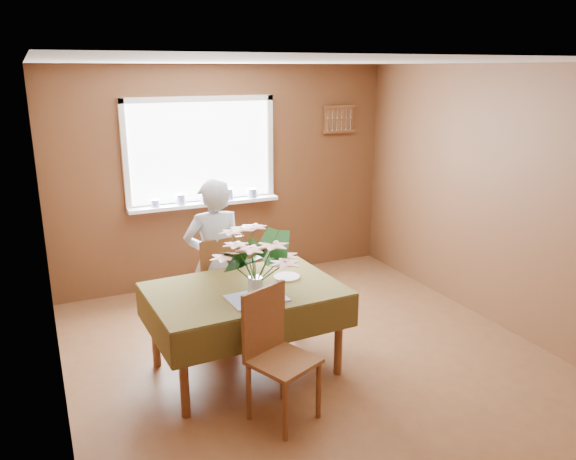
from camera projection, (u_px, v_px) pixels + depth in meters
name	position (u px, v px, depth m)	size (l,w,h in m)	color
floor	(314.00, 362.00, 4.86)	(4.50, 4.50, 0.00)	brown
ceiling	(319.00, 62.00, 4.17)	(4.50, 4.50, 0.00)	white
wall_back	(227.00, 176.00, 6.48)	(4.00, 4.00, 0.00)	brown
wall_front	(544.00, 343.00, 2.55)	(4.00, 4.00, 0.00)	brown
wall_left	(49.00, 257.00, 3.72)	(4.50, 4.50, 0.00)	brown
wall_right	(504.00, 200.00, 5.32)	(4.50, 4.50, 0.00)	brown
window_assembly	(203.00, 170.00, 6.29)	(1.72, 0.20, 1.22)	white
spoon_rack	(339.00, 119.00, 6.87)	(0.44, 0.05, 0.33)	brown
dining_table	(245.00, 298.00, 4.57)	(1.58, 1.11, 0.75)	brown
chair_far	(219.00, 281.00, 5.26)	(0.43, 0.43, 0.98)	brown
chair_near	(275.00, 349.00, 4.00)	(0.54, 0.54, 0.97)	brown
seated_woman	(214.00, 260.00, 5.14)	(0.56, 0.36, 1.52)	white
flower_bouquet	(255.00, 255.00, 4.31)	(0.59, 0.59, 0.51)	white
side_plate	(287.00, 277.00, 4.76)	(0.22, 0.22, 0.01)	white
table_knife	(275.00, 294.00, 4.40)	(0.02, 0.24, 0.00)	silver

